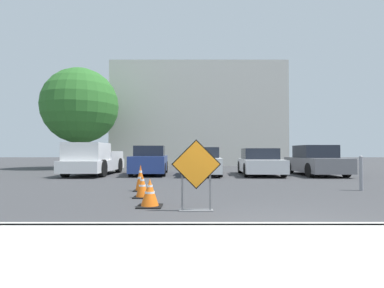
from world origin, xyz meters
TOP-DOWN VIEW (x-y plane):
  - ground_plane at (0.00, 10.00)m, footprint 96.00×96.00m
  - sidewalk_strip at (0.00, -1.19)m, footprint 27.32×2.37m
  - curb_lip at (0.00, 0.00)m, footprint 27.32×0.20m
  - road_closed_sign at (-1.39, 1.62)m, footprint 1.01×0.20m
  - traffic_cone_nearest at (-2.40, 2.10)m, footprint 0.53×0.53m
  - traffic_cone_second at (-2.78, 3.40)m, footprint 0.44×0.44m
  - traffic_cone_third at (-3.05, 4.70)m, footprint 0.40×0.40m
  - pickup_truck at (-6.56, 10.84)m, footprint 2.03×5.04m
  - parked_car_nearest at (-3.71, 11.35)m, footprint 1.92×4.22m
  - parked_car_second at (-0.85, 11.18)m, footprint 1.94×4.63m
  - parked_car_third at (2.00, 10.87)m, footprint 2.10×4.19m
  - parked_car_fourth at (4.85, 10.85)m, footprint 2.00×4.18m
  - bollard_nearest at (3.76, 4.82)m, footprint 0.12×0.12m
  - building_facade_backdrop at (-0.90, 22.93)m, footprint 15.07×5.00m
  - street_tree_behind_lot at (-9.43, 16.73)m, footprint 5.33×5.33m

SIDE VIEW (x-z plane):
  - ground_plane at x=0.00m, z-range 0.00..0.00m
  - sidewalk_strip at x=0.00m, z-range 0.00..0.14m
  - curb_lip at x=0.00m, z-range 0.00..0.14m
  - traffic_cone_nearest at x=-2.40m, z-range -0.01..0.61m
  - traffic_cone_second at x=-2.78m, z-range -0.01..0.62m
  - traffic_cone_third at x=-3.05m, z-range -0.01..0.80m
  - bollard_nearest at x=3.76m, z-range 0.03..1.11m
  - parked_car_third at x=2.00m, z-range -0.04..1.32m
  - parked_car_second at x=-0.85m, z-range -0.05..1.38m
  - parked_car_nearest at x=-3.71m, z-range -0.05..1.45m
  - parked_car_fourth at x=4.85m, z-range -0.06..1.46m
  - pickup_truck at x=-6.56m, z-range -0.07..1.55m
  - road_closed_sign at x=-1.39m, z-range 0.08..1.54m
  - street_tree_behind_lot at x=-9.43m, z-range 0.89..8.02m
  - building_facade_backdrop at x=-0.90m, z-range 0.00..8.92m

